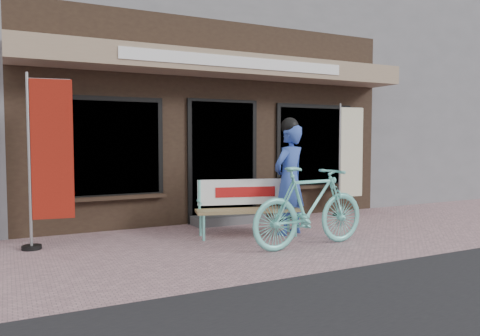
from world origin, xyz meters
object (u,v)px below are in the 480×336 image
bench (247,203)px  menu_stand (286,198)px  person (289,177)px  nobori_red (48,159)px  bicycle (310,207)px  nobori_cream (349,158)px

bench → menu_stand: (1.25, 0.83, -0.09)m
bench → person: bearing=-5.8°
menu_stand → bench: bearing=-165.3°
bench → nobori_red: nobori_red is taller
person → bicycle: person is taller
bench → nobori_red: 2.93m
nobori_red → nobori_cream: 5.48m
bench → menu_stand: bench is taller
nobori_red → menu_stand: size_ratio=2.96×
bicycle → menu_stand: bearing=-27.0°
person → menu_stand: size_ratio=2.27×
nobori_cream → menu_stand: (-1.41, 0.05, -0.71)m
bench → person: person is taller
nobori_red → nobori_cream: (5.46, 0.35, -0.11)m
nobori_cream → menu_stand: 1.57m
person → nobori_red: bearing=148.3°
bicycle → nobori_red: size_ratio=0.78×
nobori_red → bicycle: bearing=-16.5°
bicycle → nobori_red: bearing=61.1°
bicycle → menu_stand: (0.84, 1.93, -0.15)m
bench → menu_stand: bearing=48.1°
person → bicycle: bearing=-124.7°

